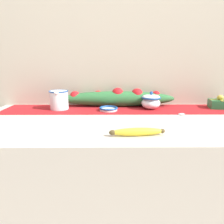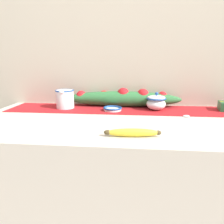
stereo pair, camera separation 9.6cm
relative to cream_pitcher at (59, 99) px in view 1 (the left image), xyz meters
The scene contains 10 objects.
countertop 0.65m from the cream_pitcher, 30.81° to the right, with size 1.52×0.70×0.87m, color beige.
back_wall 0.48m from the cream_pitcher, 23.69° to the left, with size 2.32×0.04×2.40m, color #B7AD99.
table_runner 0.37m from the cream_pitcher, ahead, with size 1.40×0.26×0.00m, color #A8191E.
cream_pitcher is the anchor object (origin of this frame).
sugar_bowl 0.56m from the cream_pitcher, ahead, with size 0.12×0.12×0.11m.
small_dish 0.31m from the cream_pitcher, ahead, with size 0.11×0.11×0.02m.
banana 0.62m from the cream_pitcher, 47.34° to the right, with size 0.23×0.05×0.03m.
spoon 0.71m from the cream_pitcher, 11.61° to the right, with size 0.18×0.08×0.01m.
gift_box 1.00m from the cream_pitcher, ahead, with size 0.13×0.12×0.08m.
poinsettia_garland 0.37m from the cream_pitcher, 12.60° to the left, with size 0.74×0.11×0.12m.
Camera 1 is at (-0.05, -0.98, 1.15)m, focal length 32.00 mm.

